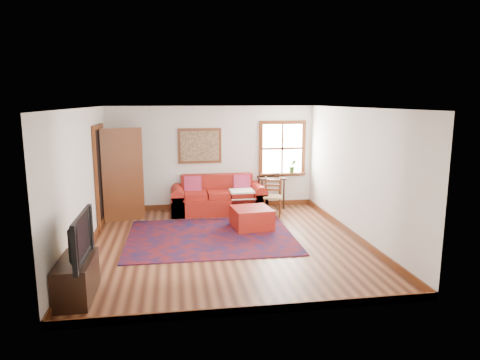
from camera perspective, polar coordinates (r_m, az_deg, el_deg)
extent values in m
plane|color=#431F12|center=(8.08, -1.85, -8.43)|extent=(5.50, 5.50, 0.00)
cube|color=silver|center=(10.47, -3.74, 2.98)|extent=(5.00, 0.04, 2.50)
cube|color=silver|center=(5.11, 1.87, -5.10)|extent=(5.00, 0.04, 2.50)
cube|color=silver|center=(7.87, -20.29, -0.19)|extent=(0.04, 5.50, 2.50)
cube|color=silver|center=(8.43, 15.21, 0.78)|extent=(0.04, 5.50, 2.50)
cube|color=white|center=(7.64, -1.96, 9.59)|extent=(5.00, 5.50, 0.04)
cube|color=#612E14|center=(10.67, -3.66, -3.38)|extent=(5.00, 0.03, 0.12)
cube|color=#612E14|center=(8.16, -19.64, -8.42)|extent=(0.03, 5.50, 0.12)
cube|color=#612E14|center=(8.70, 14.73, -6.96)|extent=(0.03, 5.50, 0.12)
cube|color=white|center=(10.72, 5.63, 4.21)|extent=(1.00, 0.02, 1.20)
cube|color=#612E14|center=(10.66, 5.71, 7.65)|extent=(1.18, 0.06, 0.09)
cube|color=#612E14|center=(10.80, 5.59, 0.80)|extent=(1.18, 0.06, 0.09)
cube|color=#612E14|center=(10.59, 2.79, 4.17)|extent=(0.09, 0.06, 1.20)
cube|color=#612E14|center=(10.86, 8.44, 4.22)|extent=(0.09, 0.06, 1.20)
cube|color=#612E14|center=(10.71, 5.65, 4.20)|extent=(1.00, 0.04, 0.05)
cube|color=#612E14|center=(10.73, 5.68, 0.87)|extent=(1.15, 0.20, 0.04)
imported|color=#2F6623|center=(10.75, 7.02, 1.85)|extent=(0.18, 0.15, 0.33)
cube|color=black|center=(9.45, -18.28, 0.26)|extent=(0.02, 0.90, 2.05)
cube|color=#612E14|center=(8.97, -18.59, -0.29)|extent=(0.06, 0.09, 2.05)
cube|color=#612E14|center=(9.93, -17.65, 0.77)|extent=(0.06, 0.09, 2.05)
cube|color=#612E14|center=(9.33, -18.47, 6.75)|extent=(0.06, 1.08, 0.09)
cube|color=#612E14|center=(9.68, -15.36, 0.65)|extent=(0.86, 0.35, 2.05)
cube|color=silver|center=(9.66, -15.39, 1.25)|extent=(0.56, 0.22, 1.33)
cube|color=#612E14|center=(10.38, -5.40, 4.56)|extent=(1.05, 0.04, 0.85)
cube|color=tan|center=(10.35, -5.39, 4.54)|extent=(0.92, 0.03, 0.72)
cube|color=#5C0E0D|center=(8.44, -3.91, -7.54)|extent=(3.24, 2.61, 0.02)
cube|color=maroon|center=(10.19, -2.90, -3.27)|extent=(2.23, 0.92, 0.39)
cube|color=maroon|center=(10.42, -3.11, -0.51)|extent=(1.73, 0.25, 0.48)
cube|color=maroon|center=(10.13, -8.31, -3.17)|extent=(0.31, 0.92, 0.48)
cube|color=maroon|center=(10.32, 2.41, -2.81)|extent=(0.31, 0.92, 0.48)
cube|color=red|center=(10.22, -6.32, -0.61)|extent=(0.41, 0.20, 0.42)
cube|color=red|center=(10.34, 0.24, -0.42)|extent=(0.41, 0.20, 0.42)
cube|color=silver|center=(10.02, 0.24, -1.48)|extent=(0.56, 0.51, 0.04)
cube|color=maroon|center=(8.93, 1.57, -5.10)|extent=(0.85, 0.85, 0.44)
cube|color=black|center=(10.55, 4.19, 0.30)|extent=(0.64, 0.48, 0.04)
cylinder|color=black|center=(10.38, 2.95, -2.03)|extent=(0.04, 0.04, 0.73)
cylinder|color=black|center=(10.50, 5.86, -1.93)|extent=(0.04, 0.04, 0.73)
cylinder|color=black|center=(10.77, 2.51, -1.57)|extent=(0.04, 0.04, 0.73)
cylinder|color=black|center=(10.88, 5.32, -1.47)|extent=(0.04, 0.04, 0.73)
cube|color=tan|center=(9.90, 4.39, -2.25)|extent=(0.50, 0.49, 0.04)
cylinder|color=#612E14|center=(9.81, 3.28, -3.74)|extent=(0.04, 0.04, 0.42)
cylinder|color=#612E14|center=(9.78, 5.32, -3.80)|extent=(0.04, 0.04, 0.42)
cylinder|color=#612E14|center=(10.07, 3.46, -2.02)|extent=(0.04, 0.04, 0.87)
cylinder|color=#612E14|center=(10.05, 5.44, -2.07)|extent=(0.04, 0.04, 0.87)
cube|color=#612E14|center=(10.01, 4.47, -0.70)|extent=(0.34, 0.13, 0.26)
cube|color=black|center=(6.30, -20.96, -12.18)|extent=(0.44, 0.98, 0.54)
imported|color=black|center=(6.04, -21.27, -7.22)|extent=(0.15, 1.11, 0.64)
cylinder|color=silver|center=(6.55, -19.98, -7.86)|extent=(0.12, 0.12, 0.18)
cylinder|color=#FFA53F|center=(6.56, -19.96, -8.11)|extent=(0.07, 0.07, 0.12)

